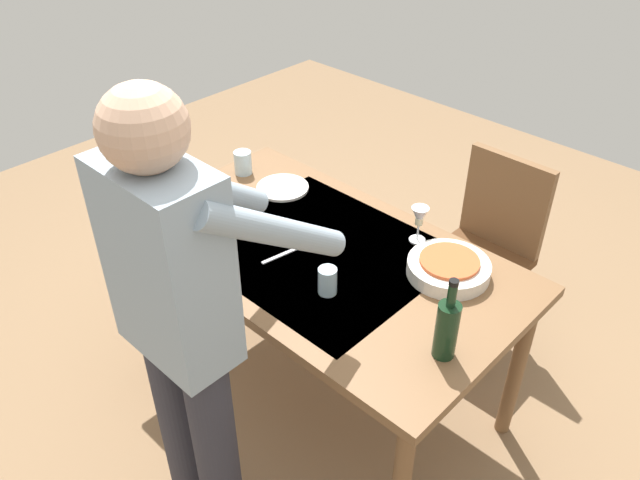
% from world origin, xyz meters
% --- Properties ---
extents(ground_plane, '(6.00, 6.00, 0.00)m').
position_xyz_m(ground_plane, '(0.00, 0.00, 0.00)').
color(ground_plane, '#846647').
extents(dining_table, '(1.56, 0.89, 0.77)m').
position_xyz_m(dining_table, '(0.00, 0.00, 0.70)').
color(dining_table, brown).
rests_on(dining_table, ground_plane).
extents(chair_near, '(0.40, 0.40, 0.91)m').
position_xyz_m(chair_near, '(-0.28, -0.82, 0.53)').
color(chair_near, '#523019').
rests_on(chair_near, ground_plane).
extents(person_server, '(0.42, 0.61, 1.69)m').
position_xyz_m(person_server, '(-0.13, 0.70, 0.96)').
color(person_server, '#2D2D38').
rests_on(person_server, ground_plane).
extents(wine_bottle, '(0.07, 0.07, 0.30)m').
position_xyz_m(wine_bottle, '(-0.65, 0.13, 0.89)').
color(wine_bottle, black).
rests_on(wine_bottle, dining_table).
extents(wine_glass_left, '(0.07, 0.07, 0.15)m').
position_xyz_m(wine_glass_left, '(-0.23, -0.31, 0.88)').
color(wine_glass_left, white).
rests_on(wine_glass_left, dining_table).
extents(wine_glass_right, '(0.07, 0.07, 0.15)m').
position_xyz_m(wine_glass_right, '(0.33, 0.24, 0.88)').
color(wine_glass_right, white).
rests_on(wine_glass_right, dining_table).
extents(water_cup_near_left, '(0.07, 0.07, 0.10)m').
position_xyz_m(water_cup_near_left, '(-0.19, 0.16, 0.83)').
color(water_cup_near_left, silver).
rests_on(water_cup_near_left, dining_table).
extents(water_cup_near_right, '(0.07, 0.07, 0.11)m').
position_xyz_m(water_cup_near_right, '(0.64, 0.16, 0.83)').
color(water_cup_near_right, silver).
rests_on(water_cup_near_right, dining_table).
extents(water_cup_far_left, '(0.08, 0.08, 0.11)m').
position_xyz_m(water_cup_far_left, '(0.67, -0.19, 0.83)').
color(water_cup_far_left, silver).
rests_on(water_cup_far_left, dining_table).
extents(serving_bowl_pasta, '(0.30, 0.30, 0.07)m').
position_xyz_m(serving_bowl_pasta, '(-0.44, -0.21, 0.81)').
color(serving_bowl_pasta, silver).
rests_on(serving_bowl_pasta, dining_table).
extents(dinner_plate_near, '(0.23, 0.23, 0.01)m').
position_xyz_m(dinner_plate_near, '(0.44, -0.22, 0.78)').
color(dinner_plate_near, silver).
rests_on(dinner_plate_near, dining_table).
extents(table_knife, '(0.05, 0.20, 0.00)m').
position_xyz_m(table_knife, '(0.08, 0.11, 0.78)').
color(table_knife, silver).
rests_on(table_knife, dining_table).
extents(table_fork, '(0.06, 0.18, 0.00)m').
position_xyz_m(table_fork, '(0.38, 0.07, 0.78)').
color(table_fork, silver).
rests_on(table_fork, dining_table).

